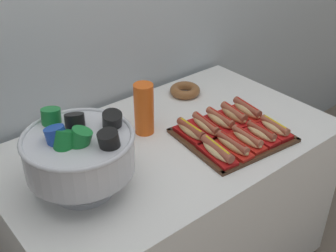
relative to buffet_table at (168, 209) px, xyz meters
name	(u,v)px	position (x,y,z in m)	size (l,w,h in m)	color
buffet_table	(168,209)	(0.00, 0.00, 0.00)	(1.37, 0.80, 0.78)	white
serving_tray	(233,136)	(0.22, -0.15, 0.38)	(0.44, 0.40, 0.01)	#472B19
hot_dog_0	(217,151)	(0.06, -0.21, 0.40)	(0.09, 0.19, 0.06)	#B21414
hot_dog_1	(232,145)	(0.14, -0.22, 0.40)	(0.07, 0.18, 0.06)	red
hot_dog_2	(247,139)	(0.21, -0.23, 0.41)	(0.07, 0.17, 0.06)	red
hot_dog_3	(261,133)	(0.29, -0.23, 0.40)	(0.07, 0.16, 0.06)	red
hot_dog_4	(275,128)	(0.36, -0.24, 0.40)	(0.08, 0.16, 0.06)	red
hot_dog_5	(191,131)	(0.08, -0.05, 0.41)	(0.07, 0.17, 0.06)	#B21414
hot_dog_6	(206,126)	(0.15, -0.06, 0.41)	(0.09, 0.19, 0.06)	red
hot_dog_7	(220,120)	(0.23, -0.06, 0.41)	(0.08, 0.17, 0.06)	#B21414
hot_dog_8	(234,115)	(0.30, -0.07, 0.41)	(0.08, 0.17, 0.07)	red
hot_dog_9	(247,110)	(0.38, -0.08, 0.41)	(0.09, 0.18, 0.06)	red
punch_bowl	(79,151)	(-0.41, -0.05, 0.53)	(0.37, 0.37, 0.27)	silver
cup_stack	(144,109)	(-0.03, 0.11, 0.48)	(0.08, 0.08, 0.22)	#EA5B19
donut	(185,90)	(0.31, 0.26, 0.39)	(0.14, 0.14, 0.04)	brown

